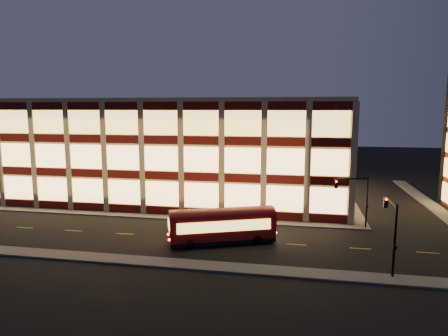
# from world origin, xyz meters

# --- Properties ---
(ground) EXTENTS (200.00, 200.00, 0.00)m
(ground) POSITION_xyz_m (0.00, 0.00, 0.00)
(ground) COLOR black
(ground) RESTS_ON ground
(sidewalk_office_south) EXTENTS (54.00, 2.00, 0.15)m
(sidewalk_office_south) POSITION_xyz_m (-3.00, 1.00, 0.07)
(sidewalk_office_south) COLOR #514F4C
(sidewalk_office_south) RESTS_ON ground
(sidewalk_office_east) EXTENTS (2.00, 30.00, 0.15)m
(sidewalk_office_east) POSITION_xyz_m (23.00, 17.00, 0.07)
(sidewalk_office_east) COLOR #514F4C
(sidewalk_office_east) RESTS_ON ground
(sidewalk_tower_west) EXTENTS (2.00, 30.00, 0.15)m
(sidewalk_tower_west) POSITION_xyz_m (34.00, 17.00, 0.07)
(sidewalk_tower_west) COLOR #514F4C
(sidewalk_tower_west) RESTS_ON ground
(sidewalk_near) EXTENTS (100.00, 2.00, 0.15)m
(sidewalk_near) POSITION_xyz_m (0.00, -13.00, 0.07)
(sidewalk_near) COLOR #514F4C
(sidewalk_near) RESTS_ON ground
(office_building) EXTENTS (50.45, 30.45, 14.50)m
(office_building) POSITION_xyz_m (-2.91, 16.91, 7.25)
(office_building) COLOR tan
(office_building) RESTS_ON ground
(traffic_signal_far) EXTENTS (3.79, 1.87, 6.00)m
(traffic_signal_far) POSITION_xyz_m (22.21, 0.24, 4.11)
(traffic_signal_far) COLOR black
(traffic_signal_far) RESTS_ON ground
(traffic_signal_near) EXTENTS (0.32, 4.45, 6.00)m
(traffic_signal_near) POSITION_xyz_m (23.50, -11.03, 4.13)
(traffic_signal_near) COLOR black
(traffic_signal_near) RESTS_ON ground
(trolley_bus) EXTENTS (10.61, 6.29, 3.52)m
(trolley_bus) POSITION_xyz_m (8.72, -6.80, 1.95)
(trolley_bus) COLOR #9F0908
(trolley_bus) RESTS_ON ground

